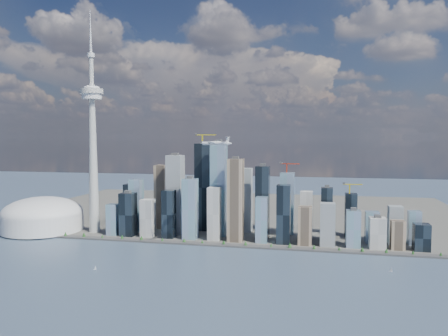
% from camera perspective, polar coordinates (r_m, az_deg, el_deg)
% --- Properties ---
extents(ground, '(4000.00, 4000.00, 0.00)m').
position_cam_1_polar(ground, '(768.02, -7.70, -14.36)').
color(ground, '#324557').
rests_on(ground, ground).
extents(seawall, '(1100.00, 22.00, 4.00)m').
position_cam_1_polar(seawall, '(996.86, -2.73, -9.89)').
color(seawall, '#383838').
rests_on(seawall, ground).
extents(land, '(1400.00, 900.00, 3.00)m').
position_cam_1_polar(land, '(1427.48, 1.95, -5.65)').
color(land, '#4C4C47').
rests_on(land, ground).
extents(shoreline_trees, '(960.53, 7.20, 8.80)m').
position_cam_1_polar(shoreline_trees, '(995.25, -2.74, -9.51)').
color(shoreline_trees, '#3F2D1E').
rests_on(shoreline_trees, seawall).
extents(skyscraper_cluster, '(736.00, 142.00, 248.87)m').
position_cam_1_polar(skyscraper_cluster, '(1052.11, 1.63, -4.97)').
color(skyscraper_cluster, black).
rests_on(skyscraper_cluster, land).
extents(needle_tower, '(56.00, 56.00, 550.50)m').
position_cam_1_polar(needle_tower, '(1136.61, -16.77, 3.57)').
color(needle_tower, '#AFB0AA').
rests_on(needle_tower, land).
extents(dome_stadium, '(200.00, 200.00, 86.00)m').
position_cam_1_polar(dome_stadium, '(1219.29, -22.61, -5.83)').
color(dome_stadium, silver).
rests_on(dome_stadium, land).
extents(airplane, '(66.63, 59.08, 16.24)m').
position_cam_1_polar(airplane, '(875.34, -1.07, 3.29)').
color(airplane, white).
rests_on(airplane, ground).
extents(sailboat_west, '(5.94, 1.74, 8.26)m').
position_cam_1_polar(sailboat_west, '(851.54, -16.47, -12.45)').
color(sailboat_west, white).
rests_on(sailboat_west, ground).
extents(sailboat_east, '(6.23, 3.92, 8.95)m').
position_cam_1_polar(sailboat_east, '(860.80, 20.98, -12.35)').
color(sailboat_east, white).
rests_on(sailboat_east, ground).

